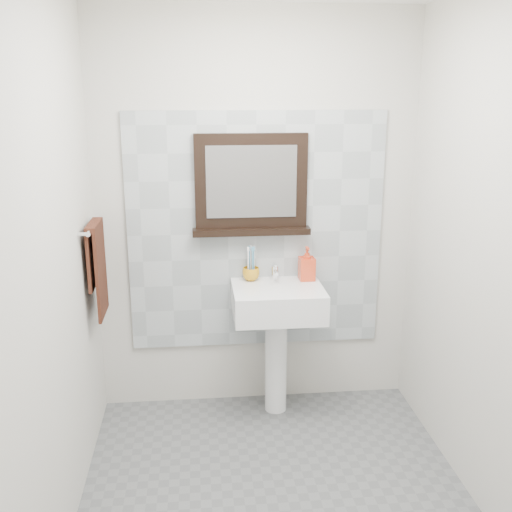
{
  "coord_description": "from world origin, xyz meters",
  "views": [
    {
      "loc": [
        -0.37,
        -2.55,
        2.03
      ],
      "look_at": [
        -0.06,
        0.55,
        1.15
      ],
      "focal_mm": 42.0,
      "sensor_mm": 36.0,
      "label": 1
    }
  ],
  "objects_px": {
    "pedestal_sink": "(277,315)",
    "framed_mirror": "(251,187)",
    "hand_towel": "(97,262)",
    "toothbrush_cup": "(251,274)",
    "soap_dispenser": "(307,263)"
  },
  "relations": [
    {
      "from": "toothbrush_cup",
      "to": "soap_dispenser",
      "type": "relative_size",
      "value": 0.5
    },
    {
      "from": "toothbrush_cup",
      "to": "hand_towel",
      "type": "xyz_separation_m",
      "value": [
        -0.9,
        -0.23,
        0.17
      ]
    },
    {
      "from": "pedestal_sink",
      "to": "framed_mirror",
      "type": "xyz_separation_m",
      "value": [
        -0.14,
        0.19,
        0.77
      ]
    },
    {
      "from": "pedestal_sink",
      "to": "framed_mirror",
      "type": "bearing_deg",
      "value": 127.71
    },
    {
      "from": "toothbrush_cup",
      "to": "framed_mirror",
      "type": "height_order",
      "value": "framed_mirror"
    },
    {
      "from": "soap_dispenser",
      "to": "framed_mirror",
      "type": "xyz_separation_m",
      "value": [
        -0.34,
        0.07,
        0.48
      ]
    },
    {
      "from": "soap_dispenser",
      "to": "hand_towel",
      "type": "relative_size",
      "value": 0.39
    },
    {
      "from": "toothbrush_cup",
      "to": "framed_mirror",
      "type": "bearing_deg",
      "value": 82.49
    },
    {
      "from": "pedestal_sink",
      "to": "soap_dispenser",
      "type": "distance_m",
      "value": 0.37
    },
    {
      "from": "toothbrush_cup",
      "to": "framed_mirror",
      "type": "relative_size",
      "value": 0.15
    },
    {
      "from": "framed_mirror",
      "to": "hand_towel",
      "type": "height_order",
      "value": "framed_mirror"
    },
    {
      "from": "toothbrush_cup",
      "to": "framed_mirror",
      "type": "distance_m",
      "value": 0.55
    },
    {
      "from": "pedestal_sink",
      "to": "hand_towel",
      "type": "distance_m",
      "value": 1.13
    },
    {
      "from": "framed_mirror",
      "to": "pedestal_sink",
      "type": "bearing_deg",
      "value": -52.29
    },
    {
      "from": "soap_dispenser",
      "to": "pedestal_sink",
      "type": "bearing_deg",
      "value": -151.05
    }
  ]
}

